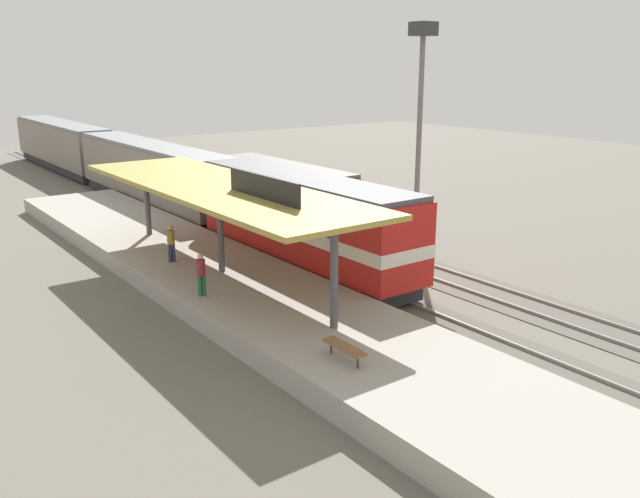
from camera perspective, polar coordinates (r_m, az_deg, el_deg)
The scene contains 13 objects.
ground_plane at distance 33.21m, azimuth 1.74°, elevation -1.31°, with size 120.00×120.00×0.00m, color #666056.
track_near at distance 32.05m, azimuth -1.07°, elevation -1.88°, with size 3.20×110.00×0.16m.
track_far at distance 34.80m, azimuth 5.10°, elevation -0.51°, with size 3.20×110.00×0.16m.
platform at distance 29.62m, azimuth -8.34°, elevation -2.69°, with size 6.00×44.00×0.90m, color #9E998E.
station_canopy at distance 28.52m, azimuth -8.58°, elevation 5.07°, with size 5.20×18.00×4.70m.
platform_bench at distance 20.48m, azimuth 2.09°, elevation -8.42°, with size 0.44×1.70×0.50m.
locomotive at distance 31.68m, azimuth -1.45°, elevation 2.38°, with size 2.93×14.43×4.44m.
passenger_carriage_front at distance 47.29m, azimuth -14.20°, elevation 6.23°, with size 2.90×20.00×4.24m.
passenger_carriage_rear at distance 66.84m, azimuth -21.22°, elevation 8.30°, with size 2.90×20.00×4.24m.
freight_car at distance 41.36m, azimuth -3.22°, elevation 4.90°, with size 2.80×12.00×3.54m.
light_mast at distance 36.13m, azimuth 8.64°, elevation 13.45°, with size 1.10×1.10×11.70m.
person_waiting at distance 26.23m, azimuth -10.15°, elevation -1.98°, with size 0.34×0.34×1.71m.
person_walking at distance 30.96m, azimuth -12.63°, elevation 0.62°, with size 0.34×0.34×1.71m.
Camera 1 is at (-17.73, -24.88, 9.71)m, focal length 37.39 mm.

